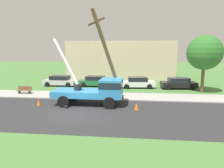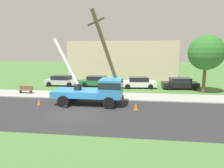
{
  "view_description": "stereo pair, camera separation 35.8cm",
  "coord_description": "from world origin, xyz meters",
  "px_view_note": "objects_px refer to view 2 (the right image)",
  "views": [
    {
      "loc": [
        4.41,
        -14.58,
        4.81
      ],
      "look_at": [
        2.49,
        3.67,
        1.72
      ],
      "focal_mm": 31.76,
      "sensor_mm": 36.0,
      "label": 1
    },
    {
      "loc": [
        4.77,
        -14.54,
        4.81
      ],
      "look_at": [
        2.49,
        3.67,
        1.72
      ],
      "focal_mm": 31.76,
      "sensor_mm": 36.0,
      "label": 2
    }
  ],
  "objects_px": {
    "traffic_cone_behind": "(39,102)",
    "parked_sedan_silver": "(61,81)",
    "parked_sedan_white": "(139,83)",
    "parked_sedan_black": "(180,83)",
    "utility_truck": "(97,89)",
    "park_bench": "(26,90)",
    "leaning_utility_pole": "(108,57)",
    "parked_sedan_green": "(97,81)",
    "roadside_tree_near": "(206,53)",
    "traffic_cone_ahead": "(136,107)"
  },
  "relations": [
    {
      "from": "traffic_cone_ahead",
      "to": "roadside_tree_near",
      "type": "height_order",
      "value": "roadside_tree_near"
    },
    {
      "from": "utility_truck",
      "to": "traffic_cone_ahead",
      "type": "height_order",
      "value": "utility_truck"
    },
    {
      "from": "traffic_cone_ahead",
      "to": "roadside_tree_near",
      "type": "xyz_separation_m",
      "value": [
        7.7,
        7.76,
        4.31
      ]
    },
    {
      "from": "traffic_cone_ahead",
      "to": "park_bench",
      "type": "relative_size",
      "value": 0.35
    },
    {
      "from": "traffic_cone_ahead",
      "to": "parked_sedan_green",
      "type": "height_order",
      "value": "parked_sedan_green"
    },
    {
      "from": "roadside_tree_near",
      "to": "park_bench",
      "type": "bearing_deg",
      "value": -171.11
    },
    {
      "from": "utility_truck",
      "to": "traffic_cone_behind",
      "type": "height_order",
      "value": "utility_truck"
    },
    {
      "from": "leaning_utility_pole",
      "to": "roadside_tree_near",
      "type": "relative_size",
      "value": 1.27
    },
    {
      "from": "leaning_utility_pole",
      "to": "parked_sedan_green",
      "type": "height_order",
      "value": "leaning_utility_pole"
    },
    {
      "from": "leaning_utility_pole",
      "to": "traffic_cone_ahead",
      "type": "distance_m",
      "value": 5.1
    },
    {
      "from": "traffic_cone_ahead",
      "to": "parked_sedan_black",
      "type": "bearing_deg",
      "value": 60.88
    },
    {
      "from": "traffic_cone_behind",
      "to": "parked_sedan_silver",
      "type": "height_order",
      "value": "parked_sedan_silver"
    },
    {
      "from": "parked_sedan_black",
      "to": "traffic_cone_ahead",
      "type": "bearing_deg",
      "value": -119.12
    },
    {
      "from": "traffic_cone_behind",
      "to": "roadside_tree_near",
      "type": "distance_m",
      "value": 18.41
    },
    {
      "from": "utility_truck",
      "to": "park_bench",
      "type": "xyz_separation_m",
      "value": [
        -8.82,
        3.35,
        -0.95
      ]
    },
    {
      "from": "utility_truck",
      "to": "park_bench",
      "type": "bearing_deg",
      "value": 159.2
    },
    {
      "from": "parked_sedan_silver",
      "to": "parked_sedan_black",
      "type": "bearing_deg",
      "value": -1.56
    },
    {
      "from": "traffic_cone_behind",
      "to": "parked_sedan_silver",
      "type": "bearing_deg",
      "value": 99.86
    },
    {
      "from": "traffic_cone_behind",
      "to": "parked_sedan_black",
      "type": "bearing_deg",
      "value": 33.46
    },
    {
      "from": "parked_sedan_black",
      "to": "roadside_tree_near",
      "type": "bearing_deg",
      "value": -43.57
    },
    {
      "from": "parked_sedan_green",
      "to": "park_bench",
      "type": "bearing_deg",
      "value": -139.98
    },
    {
      "from": "parked_sedan_silver",
      "to": "parked_sedan_green",
      "type": "relative_size",
      "value": 1.0
    },
    {
      "from": "parked_sedan_black",
      "to": "roadside_tree_near",
      "type": "height_order",
      "value": "roadside_tree_near"
    },
    {
      "from": "roadside_tree_near",
      "to": "parked_sedan_black",
      "type": "bearing_deg",
      "value": 136.43
    },
    {
      "from": "parked_sedan_green",
      "to": "parked_sedan_white",
      "type": "xyz_separation_m",
      "value": [
        5.68,
        -0.53,
        0.0
      ]
    },
    {
      "from": "utility_truck",
      "to": "parked_sedan_black",
      "type": "xyz_separation_m",
      "value": [
        9.0,
        8.58,
        -0.7
      ]
    },
    {
      "from": "park_bench",
      "to": "parked_sedan_silver",
      "type": "bearing_deg",
      "value": 70.84
    },
    {
      "from": "parked_sedan_white",
      "to": "parked_sedan_black",
      "type": "relative_size",
      "value": 1.0
    },
    {
      "from": "park_bench",
      "to": "leaning_utility_pole",
      "type": "bearing_deg",
      "value": -15.35
    },
    {
      "from": "leaning_utility_pole",
      "to": "parked_sedan_black",
      "type": "xyz_separation_m",
      "value": [
        8.04,
        7.92,
        -3.54
      ]
    },
    {
      "from": "parked_sedan_white",
      "to": "park_bench",
      "type": "relative_size",
      "value": 2.84
    },
    {
      "from": "parked_sedan_silver",
      "to": "parked_sedan_black",
      "type": "relative_size",
      "value": 0.98
    },
    {
      "from": "leaning_utility_pole",
      "to": "park_bench",
      "type": "bearing_deg",
      "value": 164.65
    },
    {
      "from": "utility_truck",
      "to": "parked_sedan_silver",
      "type": "height_order",
      "value": "utility_truck"
    },
    {
      "from": "roadside_tree_near",
      "to": "parked_sedan_white",
      "type": "bearing_deg",
      "value": 163.85
    },
    {
      "from": "parked_sedan_green",
      "to": "parked_sedan_black",
      "type": "relative_size",
      "value": 0.98
    },
    {
      "from": "traffic_cone_behind",
      "to": "parked_sedan_silver",
      "type": "xyz_separation_m",
      "value": [
        -1.7,
        9.78,
        0.43
      ]
    },
    {
      "from": "parked_sedan_silver",
      "to": "parked_sedan_white",
      "type": "relative_size",
      "value": 0.98
    },
    {
      "from": "traffic_cone_behind",
      "to": "leaning_utility_pole",
      "type": "bearing_deg",
      "value": 13.22
    },
    {
      "from": "leaning_utility_pole",
      "to": "parked_sedan_silver",
      "type": "distance_m",
      "value": 11.97
    },
    {
      "from": "traffic_cone_behind",
      "to": "roadside_tree_near",
      "type": "bearing_deg",
      "value": 23.91
    },
    {
      "from": "parked_sedan_silver",
      "to": "parked_sedan_white",
      "type": "bearing_deg",
      "value": -2.06
    },
    {
      "from": "park_bench",
      "to": "utility_truck",
      "type": "bearing_deg",
      "value": -20.8
    },
    {
      "from": "utility_truck",
      "to": "parked_sedan_white",
      "type": "distance_m",
      "value": 9.45
    },
    {
      "from": "leaning_utility_pole",
      "to": "parked_sedan_green",
      "type": "relative_size",
      "value": 1.88
    },
    {
      "from": "parked_sedan_black",
      "to": "park_bench",
      "type": "bearing_deg",
      "value": -163.63
    },
    {
      "from": "leaning_utility_pole",
      "to": "utility_truck",
      "type": "bearing_deg",
      "value": -145.02
    },
    {
      "from": "utility_truck",
      "to": "roadside_tree_near",
      "type": "distance_m",
      "value": 13.33
    },
    {
      "from": "parked_sedan_white",
      "to": "parked_sedan_black",
      "type": "height_order",
      "value": "same"
    },
    {
      "from": "traffic_cone_behind",
      "to": "parked_sedan_silver",
      "type": "relative_size",
      "value": 0.13
    }
  ]
}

